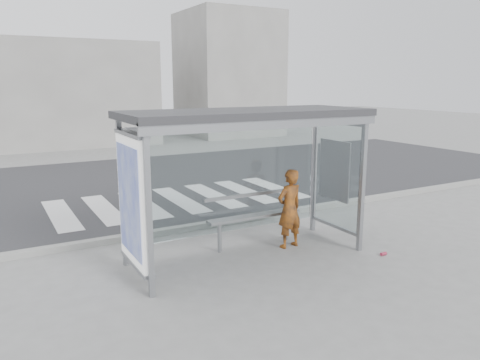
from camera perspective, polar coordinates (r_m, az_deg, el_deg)
name	(u,v)px	position (r m, az deg, el deg)	size (l,w,h in m)	color
ground	(247,257)	(8.49, 0.88, -9.38)	(80.00, 80.00, 0.00)	slate
road	(134,184)	(14.73, -12.77, -0.47)	(30.00, 10.00, 0.01)	#2D2D2F
curb	(202,225)	(10.11, -4.64, -5.53)	(30.00, 0.18, 0.12)	gray
crosswalk	(180,200)	(12.58, -7.36, -2.39)	(6.55, 3.00, 0.00)	silver
bus_shelter	(227,148)	(7.86, -1.66, 3.88)	(4.25, 1.65, 2.62)	gray
building_center	(68,94)	(25.18, -20.22, 9.83)	(8.00, 5.00, 5.00)	gray
building_right	(228,75)	(28.03, -1.46, 12.72)	(5.00, 5.00, 7.00)	gray
person	(289,209)	(8.81, 6.04, -3.49)	(0.55, 0.36, 1.50)	red
bench	(254,216)	(8.91, 1.71, -4.38)	(1.92, 0.33, 0.99)	slate
soda_can	(383,254)	(8.94, 17.09, -8.60)	(0.06, 0.06, 0.12)	#BF3855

